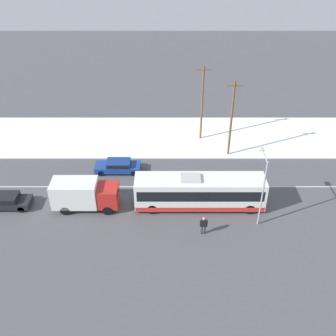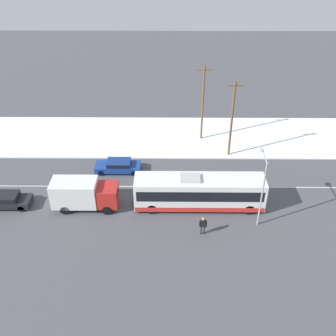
# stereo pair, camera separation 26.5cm
# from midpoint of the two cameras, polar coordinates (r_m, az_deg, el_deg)

# --- Properties ---
(ground_plane) EXTENTS (120.00, 120.00, 0.00)m
(ground_plane) POSITION_cam_midpoint_polar(r_m,az_deg,el_deg) (39.74, 1.66, -2.74)
(ground_plane) COLOR #4C4C51
(snow_lot) EXTENTS (80.00, 10.11, 0.12)m
(snow_lot) POSITION_cam_midpoint_polar(r_m,az_deg,el_deg) (48.41, 1.37, 4.60)
(snow_lot) COLOR white
(snow_lot) RESTS_ON ground_plane
(lane_marking_center) EXTENTS (60.00, 0.12, 0.00)m
(lane_marking_center) POSITION_cam_midpoint_polar(r_m,az_deg,el_deg) (39.74, 1.66, -2.73)
(lane_marking_center) COLOR silver
(lane_marking_center) RESTS_ON ground_plane
(city_bus) EXTENTS (11.94, 2.57, 3.32)m
(city_bus) POSITION_cam_midpoint_polar(r_m,az_deg,el_deg) (36.46, 4.40, -3.47)
(city_bus) COLOR white
(city_bus) RESTS_ON ground_plane
(box_truck) EXTENTS (6.05, 2.30, 2.90)m
(box_truck) POSITION_cam_midpoint_polar(r_m,az_deg,el_deg) (37.01, -12.35, -3.67)
(box_truck) COLOR silver
(box_truck) RESTS_ON ground_plane
(sedan_car) EXTENTS (4.76, 1.80, 1.31)m
(sedan_car) POSITION_cam_midpoint_polar(r_m,az_deg,el_deg) (41.92, -7.42, 0.33)
(sedan_car) COLOR navy
(sedan_car) RESTS_ON ground_plane
(parked_car_near_truck) EXTENTS (4.20, 1.80, 1.34)m
(parked_car_near_truck) POSITION_cam_midpoint_polar(r_m,az_deg,el_deg) (39.76, -22.44, -4.37)
(parked_car_near_truck) COLOR black
(parked_car_near_truck) RESTS_ON ground_plane
(pedestrian_at_stop) EXTENTS (0.66, 0.29, 1.82)m
(pedestrian_at_stop) POSITION_cam_midpoint_polar(r_m,az_deg,el_deg) (33.84, 4.99, -8.07)
(pedestrian_at_stop) COLOR #23232D
(pedestrian_at_stop) RESTS_ON ground_plane
(streetlamp) EXTENTS (0.36, 2.75, 6.61)m
(streetlamp) POSITION_cam_midpoint_polar(r_m,az_deg,el_deg) (34.10, 13.35, -1.89)
(streetlamp) COLOR #9EA3A8
(streetlamp) RESTS_ON ground_plane
(utility_pole_roadside) EXTENTS (1.80, 0.24, 8.84)m
(utility_pole_roadside) POSITION_cam_midpoint_polar(r_m,az_deg,el_deg) (43.09, 9.02, 7.12)
(utility_pole_roadside) COLOR brown
(utility_pole_roadside) RESTS_ON ground_plane
(utility_pole_snowlot) EXTENTS (1.80, 0.24, 9.18)m
(utility_pole_snowlot) POSITION_cam_midpoint_polar(r_m,az_deg,el_deg) (46.00, 4.82, 9.43)
(utility_pole_snowlot) COLOR brown
(utility_pole_snowlot) RESTS_ON ground_plane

